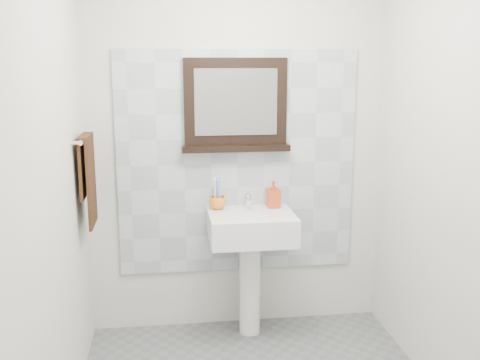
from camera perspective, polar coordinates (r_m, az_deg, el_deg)
name	(u,v)px	position (r m, az deg, el deg)	size (l,w,h in m)	color
back_wall	(237,148)	(3.77, -0.28, 3.25)	(2.00, 0.01, 2.50)	silver
front_wall	(335,263)	(1.67, 9.58, -8.36)	(2.00, 0.01, 2.50)	silver
left_wall	(52,189)	(2.71, -18.58, -0.90)	(0.01, 2.20, 2.50)	silver
right_wall	(462,177)	(3.04, 21.60, 0.25)	(0.01, 2.20, 2.50)	silver
splashback	(238,163)	(3.77, -0.25, 1.72)	(1.60, 0.02, 1.50)	#B0BABF
pedestal_sink	(251,240)	(3.69, 1.13, -6.11)	(0.55, 0.44, 0.96)	white
toothbrush_cup	(218,203)	(3.72, -2.29, -2.34)	(0.11, 0.11, 0.09)	orange
toothbrushes	(218,191)	(3.70, -2.26, -1.13)	(0.05, 0.04, 0.21)	white
soap_dispenser	(273,194)	(3.76, 3.41, -1.45)	(0.08, 0.08, 0.18)	red
framed_mirror	(236,107)	(3.69, -0.46, 7.42)	(0.71, 0.11, 0.61)	black
towel_bar	(85,138)	(3.43, -15.51, 4.11)	(0.07, 0.40, 0.03)	silver
hand_towel	(88,173)	(3.46, -15.20, 0.67)	(0.06, 0.30, 0.55)	black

